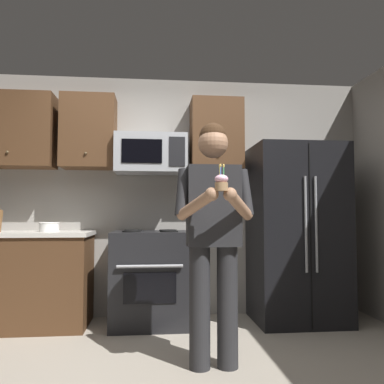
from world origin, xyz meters
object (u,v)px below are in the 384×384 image
Objects in this scene: microwave at (151,154)px; bowl_large_white at (49,227)px; oven_range at (150,278)px; person at (214,227)px; cupcake at (221,182)px; refrigerator at (296,233)px.

microwave is 3.74× the size of bowl_large_white.
oven_range is 0.53× the size of person.
oven_range is at bearing -3.39° from bowl_large_white.
oven_range is 1.26× the size of microwave.
bowl_large_white reaches higher than oven_range.
microwave is at bearing 89.98° from oven_range.
bowl_large_white is at bearing 176.61° from oven_range.
cupcake is at bearing -46.28° from bowl_large_white.
person reaches higher than bowl_large_white.
microwave is 1.71m from cupcake.
person is (1.47, -1.21, 0.03)m from bowl_large_white.
bowl_large_white is (-2.51, 0.10, 0.07)m from refrigerator.
refrigerator is 1.02× the size of person.
oven_range is 4.71× the size of bowl_large_white.
microwave is 4.26× the size of cupcake.
cupcake reaches higher than bowl_large_white.
cupcake reaches higher than oven_range.
person is at bearing 90.00° from cupcake.
bowl_large_white is at bearing 140.59° from person.
microwave is at bearing 3.40° from bowl_large_white.
refrigerator is at bearing -1.50° from oven_range.
person is 10.13× the size of cupcake.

